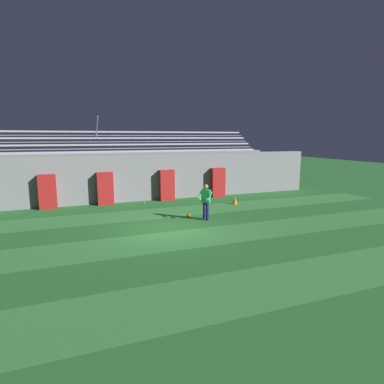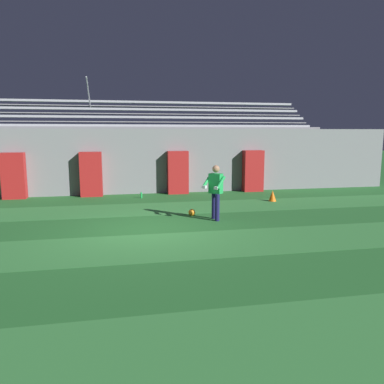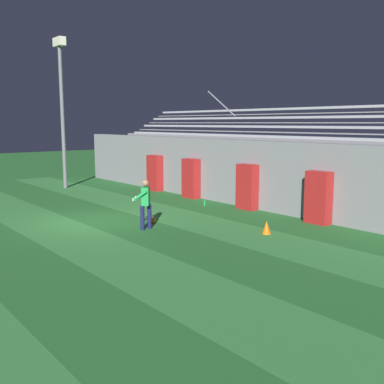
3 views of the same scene
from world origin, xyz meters
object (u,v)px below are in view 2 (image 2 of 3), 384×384
(padding_pillar_gate_right, at_px, (178,172))
(padding_pillar_gate_left, at_px, (91,174))
(padding_pillar_far_right, at_px, (253,171))
(soccer_ball, at_px, (192,212))
(goalkeeper, at_px, (215,189))
(water_bottle, at_px, (141,195))
(traffic_cone, at_px, (272,196))
(padding_pillar_far_left, at_px, (14,176))

(padding_pillar_gate_right, bearing_deg, padding_pillar_gate_left, 180.00)
(padding_pillar_gate_right, bearing_deg, padding_pillar_far_right, 0.00)
(padding_pillar_far_right, distance_m, soccer_ball, 5.88)
(padding_pillar_far_right, distance_m, goalkeeper, 6.05)
(padding_pillar_gate_right, bearing_deg, soccer_ball, -93.38)
(water_bottle, bearing_deg, traffic_cone, -18.69)
(soccer_ball, xyz_separation_m, water_bottle, (-1.38, 3.63, 0.01))
(padding_pillar_gate_right, xyz_separation_m, padding_pillar_far_left, (-6.65, 0.00, 0.00))
(traffic_cone, bearing_deg, goalkeeper, -138.51)
(goalkeeper, height_order, water_bottle, goalkeeper)
(padding_pillar_far_left, xyz_separation_m, goalkeeper, (6.97, -5.19, 0.03))
(padding_pillar_far_left, xyz_separation_m, water_bottle, (5.00, -0.87, -0.80))
(padding_pillar_far_left, bearing_deg, padding_pillar_gate_right, 0.00)
(padding_pillar_gate_right, xyz_separation_m, water_bottle, (-1.64, -0.87, -0.80))
(padding_pillar_gate_right, bearing_deg, goalkeeper, -86.42)
(padding_pillar_gate_right, relative_size, water_bottle, 7.71)
(traffic_cone, xyz_separation_m, water_bottle, (-4.95, 1.68, -0.09))
(padding_pillar_gate_left, xyz_separation_m, padding_pillar_gate_right, (3.64, 0.00, 0.00))
(padding_pillar_gate_right, distance_m, water_bottle, 2.03)
(padding_pillar_gate_left, distance_m, padding_pillar_far_left, 3.00)
(padding_pillar_gate_right, height_order, padding_pillar_far_left, same)
(padding_pillar_gate_right, distance_m, padding_pillar_far_right, 3.44)
(traffic_cone, bearing_deg, soccer_ball, -151.37)
(padding_pillar_gate_left, xyz_separation_m, goalkeeper, (3.97, -5.19, 0.03))
(padding_pillar_gate_right, bearing_deg, traffic_cone, -37.57)
(water_bottle, bearing_deg, padding_pillar_gate_right, 27.92)
(padding_pillar_gate_left, distance_m, padding_pillar_gate_right, 3.64)
(padding_pillar_gate_left, bearing_deg, water_bottle, -23.52)
(padding_pillar_gate_right, relative_size, goalkeeper, 1.11)
(padding_pillar_gate_right, distance_m, traffic_cone, 4.24)
(goalkeeper, bearing_deg, padding_pillar_gate_right, 93.58)
(padding_pillar_gate_right, xyz_separation_m, traffic_cone, (3.31, -2.55, -0.71))
(traffic_cone, bearing_deg, padding_pillar_gate_left, 159.89)
(soccer_ball, bearing_deg, water_bottle, 110.80)
(padding_pillar_far_left, xyz_separation_m, soccer_ball, (6.38, -4.50, -0.81))
(padding_pillar_gate_right, height_order, soccer_ball, padding_pillar_gate_right)
(padding_pillar_gate_left, xyz_separation_m, water_bottle, (2.00, -0.87, -0.80))
(padding_pillar_far_left, height_order, water_bottle, padding_pillar_far_left)
(padding_pillar_gate_left, height_order, padding_pillar_far_right, same)
(padding_pillar_far_right, height_order, water_bottle, padding_pillar_far_right)
(padding_pillar_gate_left, bearing_deg, soccer_ball, -53.09)
(padding_pillar_gate_left, relative_size, padding_pillar_far_left, 1.00)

